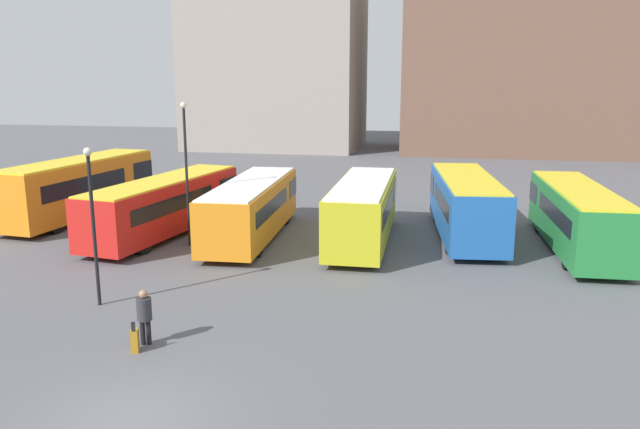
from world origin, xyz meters
TOP-DOWN VIEW (x-y plane):
  - ground_plane at (0.00, 0.00)m, footprint 160.00×160.00m
  - building_block_left at (-11.57, 56.54)m, footprint 18.16×13.99m
  - building_block_right at (18.28, 56.54)m, footprint 31.58×13.03m
  - bus_0 at (-12.87, 19.00)m, footprint 3.67×10.87m
  - bus_1 at (-6.63, 16.52)m, footprint 3.99×11.12m
  - bus_2 at (-2.21, 16.67)m, footprint 3.07×10.32m
  - bus_3 at (3.23, 16.78)m, footprint 2.64×9.66m
  - bus_4 at (8.01, 18.87)m, footprint 3.68×10.09m
  - bus_5 at (12.88, 17.48)m, footprint 2.90×10.33m
  - traveler at (-1.53, 4.02)m, footprint 0.56×0.56m
  - suitcase at (-1.61, 3.51)m, footprint 0.32×0.42m
  - lamp_post_0 at (-4.62, 6.73)m, footprint 0.28×0.28m
  - lamp_post_1 at (-4.62, 14.61)m, footprint 0.28×0.28m
  - trash_bin at (-4.57, 15.14)m, footprint 0.52×0.52m

SIDE VIEW (x-z plane):
  - ground_plane at x=0.00m, z-range 0.00..0.00m
  - suitcase at x=-1.61m, z-range -0.14..0.81m
  - trash_bin at x=-4.57m, z-range 0.00..0.85m
  - traveler at x=-1.53m, z-range 0.16..1.84m
  - bus_2 at x=-2.21m, z-range 0.13..2.92m
  - bus_1 at x=-6.63m, z-range 0.13..2.93m
  - bus_5 at x=12.88m, z-range 0.13..3.01m
  - bus_3 at x=3.23m, z-range 0.13..3.08m
  - bus_4 at x=8.01m, z-range 0.13..3.15m
  - bus_0 at x=-12.87m, z-range 0.14..3.44m
  - lamp_post_0 at x=-4.62m, z-range 0.50..5.95m
  - lamp_post_1 at x=-4.62m, z-range 0.52..7.14m
  - building_block_right at x=18.28m, z-range 0.00..21.06m
  - building_block_left at x=-11.57m, z-range 0.00..21.51m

